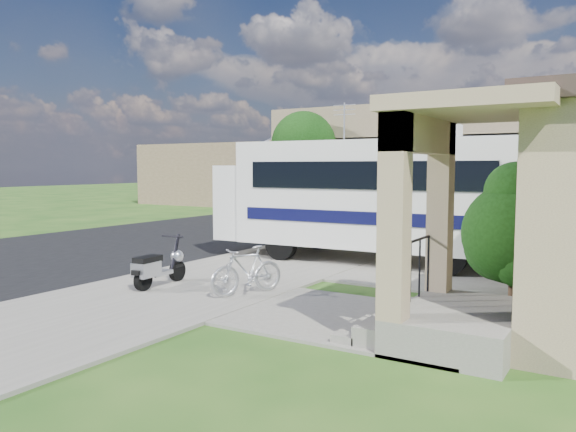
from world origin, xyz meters
The scene contains 18 objects.
ground centered at (0.00, 0.00, 0.00)m, with size 120.00×120.00×0.00m, color #1C4813.
street_slab centered at (-7.50, 10.00, 0.01)m, with size 9.00×80.00×0.02m, color black.
sidewalk_slab centered at (-1.00, 10.00, 0.03)m, with size 4.00×80.00×0.06m, color slate.
driveway_slab centered at (1.50, 4.50, 0.03)m, with size 7.00×6.00×0.05m, color slate.
walk_slab centered at (3.00, -1.00, 0.03)m, with size 4.00×3.00×0.05m, color slate.
warehouse centered at (0.00, 13.97, 1.99)m, with size 12.50×8.40×5.04m.
distant_bldg_far centered at (-17.00, 22.00, 2.00)m, with size 10.00×8.00×4.00m, color brown.
distant_bldg_near centered at (-15.00, 34.00, 1.60)m, with size 8.00×7.00×3.20m, color #7D684E.
street_tree_a centered at (-3.70, 9.05, 3.25)m, with size 2.44×2.40×4.58m.
street_tree_b centered at (-3.70, 19.05, 3.39)m, with size 2.44×2.40×4.73m.
street_tree_c centered at (-3.70, 28.05, 3.10)m, with size 2.44×2.40×4.42m.
motorhome centered at (0.81, 4.45, 1.78)m, with size 8.22×2.97×4.16m.
shrub centered at (4.91, 1.99, 1.33)m, with size 2.13×2.03×2.61m.
scooter centered at (-1.51, -0.97, 0.46)m, with size 0.54×1.54×1.01m.
bicycle centered at (0.46, -0.57, 0.47)m, with size 0.44×1.55×0.93m, color #B5B7BE.
pickup_truck centered at (-6.23, 13.20, 0.75)m, with size 2.50×5.42×1.51m, color silver.
van centered at (-6.35, 19.41, 0.91)m, with size 2.55×6.26×1.82m, color silver.
garden_hose centered at (3.58, -0.40, 0.09)m, with size 0.39×0.39×0.17m, color #156C1C.
Camera 1 is at (6.68, -9.24, 2.50)m, focal length 35.00 mm.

